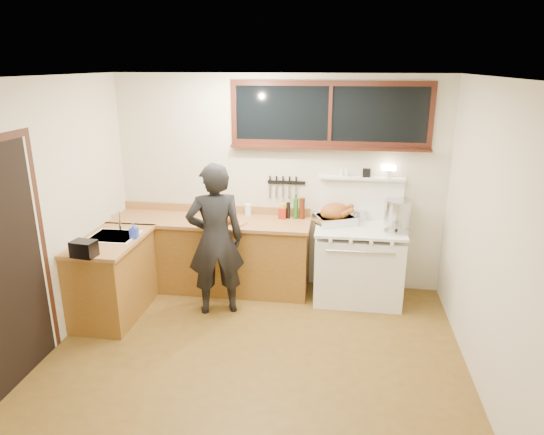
% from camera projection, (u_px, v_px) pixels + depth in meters
% --- Properties ---
extents(ground_plane, '(4.00, 3.50, 0.02)m').
position_uv_depth(ground_plane, '(254.00, 358.00, 4.68)').
color(ground_plane, brown).
extents(room_shell, '(4.10, 3.60, 2.65)m').
position_uv_depth(room_shell, '(252.00, 192.00, 4.17)').
color(room_shell, beige).
rests_on(room_shell, ground).
extents(counter_back, '(2.44, 0.64, 1.00)m').
position_uv_depth(counter_back, '(211.00, 253.00, 6.01)').
color(counter_back, brown).
rests_on(counter_back, ground).
extents(counter_left, '(0.64, 1.09, 0.90)m').
position_uv_depth(counter_left, '(113.00, 277.00, 5.36)').
color(counter_left, brown).
rests_on(counter_left, ground).
extents(sink_unit, '(0.50, 0.45, 0.37)m').
position_uv_depth(sink_unit, '(114.00, 241.00, 5.30)').
color(sink_unit, white).
rests_on(sink_unit, counter_left).
extents(vintage_stove, '(1.02, 0.74, 1.57)m').
position_uv_depth(vintage_stove, '(358.00, 262.00, 5.72)').
color(vintage_stove, white).
rests_on(vintage_stove, ground).
extents(back_window, '(2.32, 0.13, 0.77)m').
position_uv_depth(back_window, '(330.00, 121.00, 5.58)').
color(back_window, black).
rests_on(back_window, room_shell).
extents(left_doorway, '(0.02, 1.04, 2.17)m').
position_uv_depth(left_doorway, '(10.00, 264.00, 4.09)').
color(left_doorway, black).
rests_on(left_doorway, ground).
extents(knife_strip, '(0.46, 0.03, 0.28)m').
position_uv_depth(knife_strip, '(285.00, 183.00, 5.89)').
color(knife_strip, black).
rests_on(knife_strip, room_shell).
extents(man, '(0.73, 0.60, 1.72)m').
position_uv_depth(man, '(215.00, 240.00, 5.31)').
color(man, black).
rests_on(man, ground).
extents(soap_bottle, '(0.08, 0.08, 0.17)m').
position_uv_depth(soap_bottle, '(134.00, 231.00, 5.21)').
color(soap_bottle, blue).
rests_on(soap_bottle, counter_left).
extents(toaster, '(0.25, 0.19, 0.16)m').
position_uv_depth(toaster, '(84.00, 249.00, 4.72)').
color(toaster, black).
rests_on(toaster, counter_left).
extents(cutting_board, '(0.52, 0.46, 0.14)m').
position_uv_depth(cutting_board, '(225.00, 220.00, 5.66)').
color(cutting_board, '#9C6D3E').
rests_on(cutting_board, counter_back).
extents(roast_turkey, '(0.54, 0.48, 0.25)m').
position_uv_depth(roast_turkey, '(335.00, 215.00, 5.68)').
color(roast_turkey, silver).
rests_on(roast_turkey, vintage_stove).
extents(stockpot, '(0.39, 0.39, 0.30)m').
position_uv_depth(stockpot, '(398.00, 212.00, 5.65)').
color(stockpot, silver).
rests_on(stockpot, vintage_stove).
extents(saucepan, '(0.20, 0.29, 0.12)m').
position_uv_depth(saucepan, '(361.00, 215.00, 5.84)').
color(saucepan, silver).
rests_on(saucepan, vintage_stove).
extents(pot_lid, '(0.32, 0.32, 0.04)m').
position_uv_depth(pot_lid, '(396.00, 231.00, 5.41)').
color(pot_lid, silver).
rests_on(pot_lid, vintage_stove).
extents(coffee_tin, '(0.09, 0.08, 0.13)m').
position_uv_depth(coffee_tin, '(282.00, 213.00, 5.87)').
color(coffee_tin, '#9C2311').
rests_on(coffee_tin, counter_back).
extents(pitcher, '(0.10, 0.10, 0.15)m').
position_uv_depth(pitcher, '(248.00, 210.00, 6.00)').
color(pitcher, white).
rests_on(pitcher, counter_back).
extents(bottle_cluster, '(0.30, 0.07, 0.26)m').
position_uv_depth(bottle_cluster, '(294.00, 209.00, 5.87)').
color(bottle_cluster, black).
rests_on(bottle_cluster, counter_back).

